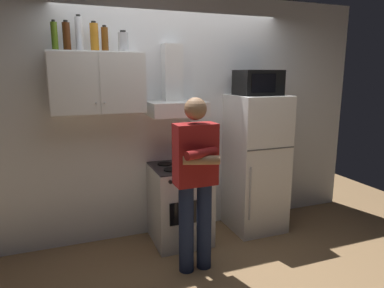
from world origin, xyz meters
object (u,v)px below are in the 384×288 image
Objects in this scene: bottle_rum_dark at (67,36)px; refrigerator at (256,164)px; person_standing at (196,179)px; bottle_liquor_amber at (94,37)px; upper_cabinet at (97,83)px; bottle_vodka_clear at (79,34)px; stove_oven at (180,204)px; bottle_canister_steel at (123,42)px; bottle_beer_brown at (105,39)px; bottle_olive_oil at (54,36)px; microwave at (258,83)px; range_hood at (175,97)px.

refrigerator is at bearing -3.20° from bottle_rum_dark.
bottle_liquor_amber is at bearing 136.38° from person_standing.
upper_cabinet is 2.72× the size of bottle_vodka_clear.
stove_oven is 1.80m from bottle_canister_steel.
bottle_canister_steel is 0.17m from bottle_beer_brown.
bottle_olive_oil is at bearing 147.79° from person_standing.
stove_oven is 2.10m from bottle_olive_oil.
microwave is (-0.00, 0.02, 0.94)m from refrigerator.
bottle_vodka_clear is at bearing 173.22° from bottle_canister_steel.
refrigerator is 5.89× the size of bottle_rum_dark.
bottle_canister_steel reaches higher than microwave.
bottle_olive_oil is at bearing -167.66° from bottle_vodka_clear.
bottle_canister_steel is at bearing 170.14° from stove_oven.
bottle_vodka_clear reaches higher than upper_cabinet.
bottle_rum_dark is at bearing -177.16° from upper_cabinet.
bottle_canister_steel is at bearing -11.07° from bottle_beer_brown.
bottle_canister_steel is at bearing -6.78° from bottle_vodka_clear.
person_standing is (-0.05, -0.73, -0.70)m from range_hood.
bottle_vodka_clear reaches higher than bottle_rum_dark.
stove_oven is at bearing -6.10° from bottle_rum_dark.
bottle_liquor_amber is at bearing 175.49° from bottle_canister_steel.
bottle_olive_oil is at bearing -175.76° from bottle_beer_brown.
microwave is (0.95, 0.02, 1.31)m from stove_oven.
upper_cabinet is 1.75m from microwave.
refrigerator is 2.24m from bottle_liquor_amber.
microwave is 1.95m from bottle_vodka_clear.
microwave is at bearing -3.71° from bottle_beer_brown.
refrigerator is 5.80× the size of bottle_liquor_amber.
person_standing is 6.14× the size of bottle_olive_oil.
bottle_beer_brown is (-1.66, 0.13, 1.37)m from refrigerator.
refrigerator is 2.36m from bottle_vodka_clear.
bottle_vodka_clear is at bearing 171.45° from stove_oven.
bottle_rum_dark is (-1.00, 0.72, 1.28)m from person_standing.
upper_cabinet is at bearing -179.91° from range_hood.
bottle_vodka_clear is 1.20× the size of bottle_liquor_amber.
bottle_vodka_clear is (-0.89, 0.75, 1.31)m from person_standing.
bottle_beer_brown is (0.09, 0.00, 0.42)m from upper_cabinet.
bottle_canister_steel reaches higher than range_hood.
microwave is at bearing -2.01° from bottle_olive_oil.
bottle_rum_dark reaches higher than bottle_canister_steel.
range_hood is 3.06× the size of bottle_beer_brown.
bottle_olive_oil is at bearing -174.87° from upper_cabinet.
stove_oven is 4.36× the size of bottle_canister_steel.
stove_oven is 2.65× the size of bottle_vodka_clear.
stove_oven is 1.93m from bottle_liquor_amber.
refrigerator is at bearing -89.10° from microwave.
range_hood is 0.77m from bottle_canister_steel.
bottle_rum_dark is 1.11× the size of bottle_beer_brown.
stove_oven is 0.55× the size of refrigerator.
refrigerator is 3.33× the size of microwave.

